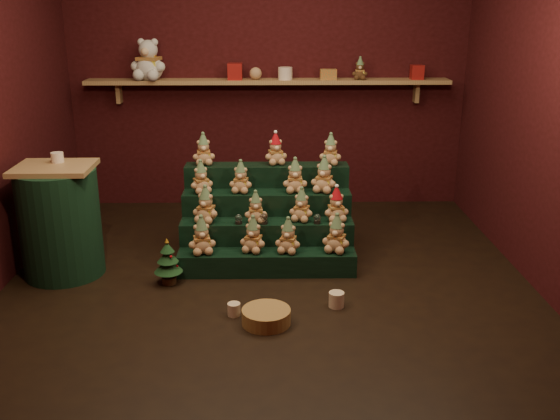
{
  "coord_description": "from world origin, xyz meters",
  "views": [
    {
      "loc": [
        0.02,
        -4.39,
        2.04
      ],
      "look_at": [
        0.09,
        0.25,
        0.49
      ],
      "focal_mm": 40.0,
      "sensor_mm": 36.0,
      "label": 1
    }
  ],
  "objects_px": {
    "mug_right": "(336,300)",
    "white_bear": "(148,54)",
    "snow_globe_b": "(264,218)",
    "snow_globe_c": "(317,219)",
    "wicker_basket": "(266,316)",
    "mini_christmas_tree": "(168,262)",
    "snow_globe_a": "(239,219)",
    "brown_bear": "(360,69)",
    "side_table": "(60,221)",
    "riser_tier_front": "(267,263)",
    "mug_left": "(234,309)"
  },
  "relations": [
    {
      "from": "mug_right",
      "to": "wicker_basket",
      "type": "xyz_separation_m",
      "value": [
        -0.49,
        -0.24,
        -0.0
      ]
    },
    {
      "from": "white_bear",
      "to": "brown_bear",
      "type": "height_order",
      "value": "white_bear"
    },
    {
      "from": "riser_tier_front",
      "to": "mini_christmas_tree",
      "type": "bearing_deg",
      "value": -166.83
    },
    {
      "from": "snow_globe_c",
      "to": "side_table",
      "type": "relative_size",
      "value": 0.09
    },
    {
      "from": "brown_bear",
      "to": "side_table",
      "type": "bearing_deg",
      "value": -141.27
    },
    {
      "from": "snow_globe_c",
      "to": "brown_bear",
      "type": "bearing_deg",
      "value": 71.52
    },
    {
      "from": "wicker_basket",
      "to": "snow_globe_a",
      "type": "bearing_deg",
      "value": 102.85
    },
    {
      "from": "mug_left",
      "to": "white_bear",
      "type": "bearing_deg",
      "value": 111.07
    },
    {
      "from": "riser_tier_front",
      "to": "snow_globe_b",
      "type": "height_order",
      "value": "snow_globe_b"
    },
    {
      "from": "snow_globe_b",
      "to": "wicker_basket",
      "type": "distance_m",
      "value": 1.04
    },
    {
      "from": "mug_left",
      "to": "wicker_basket",
      "type": "height_order",
      "value": "wicker_basket"
    },
    {
      "from": "riser_tier_front",
      "to": "mug_left",
      "type": "relative_size",
      "value": 15.69
    },
    {
      "from": "snow_globe_a",
      "to": "snow_globe_b",
      "type": "distance_m",
      "value": 0.2
    },
    {
      "from": "mini_christmas_tree",
      "to": "mug_right",
      "type": "height_order",
      "value": "mini_christmas_tree"
    },
    {
      "from": "snow_globe_b",
      "to": "mini_christmas_tree",
      "type": "height_order",
      "value": "snow_globe_b"
    },
    {
      "from": "riser_tier_front",
      "to": "wicker_basket",
      "type": "height_order",
      "value": "riser_tier_front"
    },
    {
      "from": "snow_globe_b",
      "to": "snow_globe_c",
      "type": "relative_size",
      "value": 1.11
    },
    {
      "from": "snow_globe_c",
      "to": "wicker_basket",
      "type": "bearing_deg",
      "value": -112.56
    },
    {
      "from": "snow_globe_b",
      "to": "wicker_basket",
      "type": "relative_size",
      "value": 0.27
    },
    {
      "from": "brown_bear",
      "to": "mini_christmas_tree",
      "type": "bearing_deg",
      "value": -126.51
    },
    {
      "from": "snow_globe_c",
      "to": "wicker_basket",
      "type": "distance_m",
      "value": 1.12
    },
    {
      "from": "snow_globe_a",
      "to": "wicker_basket",
      "type": "bearing_deg",
      "value": -77.15
    },
    {
      "from": "brown_bear",
      "to": "snow_globe_a",
      "type": "bearing_deg",
      "value": -121.48
    },
    {
      "from": "mini_christmas_tree",
      "to": "snow_globe_a",
      "type": "bearing_deg",
      "value": 32.62
    },
    {
      "from": "snow_globe_c",
      "to": "brown_bear",
      "type": "distance_m",
      "value": 1.92
    },
    {
      "from": "snow_globe_b",
      "to": "white_bear",
      "type": "xyz_separation_m",
      "value": [
        -1.12,
        1.54,
        1.16
      ]
    },
    {
      "from": "snow_globe_b",
      "to": "mug_right",
      "type": "relative_size",
      "value": 0.8
    },
    {
      "from": "mug_right",
      "to": "white_bear",
      "type": "relative_size",
      "value": 0.22
    },
    {
      "from": "mini_christmas_tree",
      "to": "wicker_basket",
      "type": "distance_m",
      "value": 0.99
    },
    {
      "from": "snow_globe_b",
      "to": "white_bear",
      "type": "distance_m",
      "value": 2.23
    },
    {
      "from": "wicker_basket",
      "to": "brown_bear",
      "type": "height_order",
      "value": "brown_bear"
    },
    {
      "from": "snow_globe_a",
      "to": "snow_globe_c",
      "type": "relative_size",
      "value": 1.0
    },
    {
      "from": "snow_globe_c",
      "to": "mug_right",
      "type": "bearing_deg",
      "value": -83.32
    },
    {
      "from": "wicker_basket",
      "to": "brown_bear",
      "type": "xyz_separation_m",
      "value": [
        0.92,
        2.51,
        1.37
      ]
    },
    {
      "from": "side_table",
      "to": "mini_christmas_tree",
      "type": "relative_size",
      "value": 2.4
    },
    {
      "from": "snow_globe_b",
      "to": "mug_right",
      "type": "xyz_separation_m",
      "value": [
        0.52,
        -0.74,
        -0.35
      ]
    },
    {
      "from": "snow_globe_a",
      "to": "mug_right",
      "type": "xyz_separation_m",
      "value": [
        0.72,
        -0.74,
        -0.35
      ]
    },
    {
      "from": "mug_right",
      "to": "white_bear",
      "type": "height_order",
      "value": "white_bear"
    },
    {
      "from": "snow_globe_b",
      "to": "snow_globe_a",
      "type": "bearing_deg",
      "value": 180.0
    },
    {
      "from": "mini_christmas_tree",
      "to": "side_table",
      "type": "bearing_deg",
      "value": 166.55
    },
    {
      "from": "snow_globe_c",
      "to": "white_bear",
      "type": "distance_m",
      "value": 2.48
    },
    {
      "from": "snow_globe_a",
      "to": "white_bear",
      "type": "bearing_deg",
      "value": 120.98
    },
    {
      "from": "riser_tier_front",
      "to": "snow_globe_a",
      "type": "relative_size",
      "value": 17.57
    },
    {
      "from": "mug_left",
      "to": "mug_right",
      "type": "relative_size",
      "value": 0.82
    },
    {
      "from": "white_bear",
      "to": "brown_bear",
      "type": "distance_m",
      "value": 2.07
    },
    {
      "from": "snow_globe_c",
      "to": "mini_christmas_tree",
      "type": "relative_size",
      "value": 0.22
    },
    {
      "from": "snow_globe_a",
      "to": "snow_globe_b",
      "type": "relative_size",
      "value": 0.91
    },
    {
      "from": "mini_christmas_tree",
      "to": "snow_globe_c",
      "type": "bearing_deg",
      "value": 16.2
    },
    {
      "from": "snow_globe_a",
      "to": "brown_bear",
      "type": "xyz_separation_m",
      "value": [
        1.14,
        1.54,
        1.03
      ]
    },
    {
      "from": "mug_right",
      "to": "riser_tier_front",
      "type": "bearing_deg",
      "value": 130.15
    }
  ]
}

